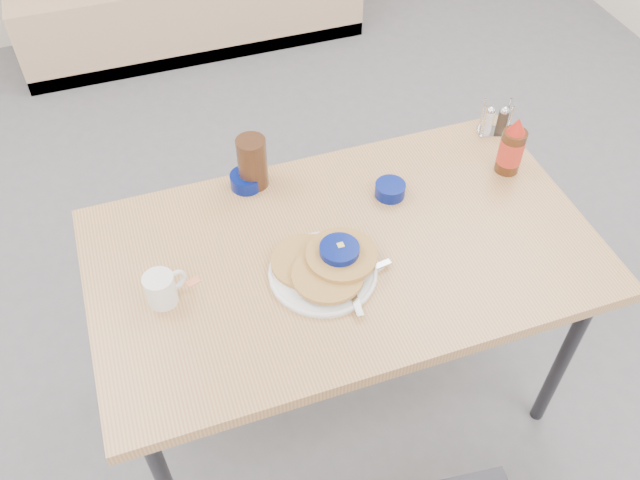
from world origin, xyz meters
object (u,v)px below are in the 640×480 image
object	(u,v)px
pancake_plate	(324,268)
dining_table	(344,264)
condiment_caddy	(495,122)
grits_setting	(339,257)
syrup_bottle	(512,148)
butter_bowl	(390,190)
creamer_bowl	(246,180)
amber_tumbler	(252,163)
coffee_mug	(162,288)

from	to	relation	value
pancake_plate	dining_table	bearing A→B (deg)	37.98
pancake_plate	condiment_caddy	size ratio (longest dim) A/B	2.69
grits_setting	syrup_bottle	xyz separation A→B (m)	(0.62, 0.20, 0.05)
dining_table	syrup_bottle	xyz separation A→B (m)	(0.59, 0.15, 0.15)
pancake_plate	grits_setting	bearing A→B (deg)	16.35
dining_table	butter_bowl	size ratio (longest dim) A/B	15.46
dining_table	condiment_caddy	xyz separation A→B (m)	(0.64, 0.32, 0.10)
grits_setting	creamer_bowl	bearing A→B (deg)	112.09
amber_tumbler	dining_table	bearing A→B (deg)	-64.19
pancake_plate	grits_setting	xyz separation A→B (m)	(0.05, 0.01, 0.01)
butter_bowl	syrup_bottle	world-z (taller)	syrup_bottle
dining_table	condiment_caddy	world-z (taller)	condiment_caddy
condiment_caddy	amber_tumbler	bearing A→B (deg)	-161.77
pancake_plate	coffee_mug	bearing A→B (deg)	172.94
dining_table	pancake_plate	world-z (taller)	pancake_plate
dining_table	amber_tumbler	world-z (taller)	amber_tumbler
coffee_mug	creamer_bowl	xyz separation A→B (m)	(0.31, 0.35, -0.02)
dining_table	butter_bowl	world-z (taller)	butter_bowl
butter_bowl	amber_tumbler	world-z (taller)	amber_tumbler
pancake_plate	coffee_mug	distance (m)	0.42
creamer_bowl	amber_tumbler	world-z (taller)	amber_tumbler
dining_table	coffee_mug	world-z (taller)	coffee_mug
dining_table	grits_setting	bearing A→B (deg)	-123.58
coffee_mug	grits_setting	size ratio (longest dim) A/B	0.46
butter_bowl	amber_tumbler	bearing A→B (deg)	154.01
coffee_mug	grits_setting	xyz separation A→B (m)	(0.47, -0.04, -0.01)
pancake_plate	condiment_caddy	world-z (taller)	condiment_caddy
amber_tumbler	condiment_caddy	size ratio (longest dim) A/B	1.41
dining_table	coffee_mug	distance (m)	0.51
pancake_plate	amber_tumbler	bearing A→B (deg)	101.74
creamer_bowl	amber_tumbler	size ratio (longest dim) A/B	0.59
pancake_plate	grits_setting	size ratio (longest dim) A/B	1.30
creamer_bowl	condiment_caddy	world-z (taller)	condiment_caddy
butter_bowl	syrup_bottle	size ratio (longest dim) A/B	0.46
coffee_mug	syrup_bottle	world-z (taller)	syrup_bottle
amber_tumbler	butter_bowl	bearing A→B (deg)	-25.99
creamer_bowl	butter_bowl	bearing A→B (deg)	-24.18
amber_tumbler	syrup_bottle	size ratio (longest dim) A/B	0.85
condiment_caddy	creamer_bowl	bearing A→B (deg)	-161.51
butter_bowl	amber_tumbler	distance (m)	0.42
grits_setting	condiment_caddy	distance (m)	0.77
coffee_mug	syrup_bottle	xyz separation A→B (m)	(1.09, 0.16, 0.04)
butter_bowl	coffee_mug	bearing A→B (deg)	-166.37
dining_table	syrup_bottle	world-z (taller)	syrup_bottle
amber_tumbler	grits_setting	bearing A→B (deg)	-71.24
pancake_plate	creamer_bowl	xyz separation A→B (m)	(-0.11, 0.40, 0.00)
amber_tumbler	condiment_caddy	bearing A→B (deg)	-1.21
coffee_mug	butter_bowl	distance (m)	0.73
grits_setting	creamer_bowl	xyz separation A→B (m)	(-0.16, 0.39, -0.01)
grits_setting	butter_bowl	world-z (taller)	grits_setting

